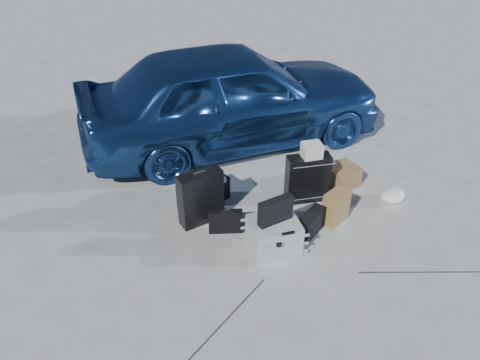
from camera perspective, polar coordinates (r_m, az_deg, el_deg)
name	(u,v)px	position (r m, az deg, el deg)	size (l,w,h in m)	color
ground	(297,243)	(5.56, 6.92, -7.67)	(60.00, 60.00, 0.00)	#B3B4AE
car	(232,95)	(7.11, -0.96, 10.33)	(1.82, 4.52, 1.54)	#255198
pelican_case	(274,235)	(5.34, 4.15, -6.76)	(0.54, 0.44, 0.39)	#B0B3B6
laptop_bag	(275,211)	(5.13, 4.35, -3.75)	(0.40, 0.10, 0.30)	black
briefcase	(226,221)	(5.58, -1.77, -5.07)	(0.40, 0.09, 0.31)	black
suitcase_left	(201,197)	(5.64, -4.81, -2.14)	(0.54, 0.19, 0.70)	black
suitcase_right	(307,178)	(6.04, 8.20, 0.19)	(0.55, 0.20, 0.66)	black
white_carton	(312,150)	(5.81, 8.75, 3.61)	(0.24, 0.19, 0.19)	silver
duffel_bag	(204,193)	(6.02, -4.46, -1.59)	(0.66, 0.28, 0.33)	black
flat_box_white	(204,180)	(5.90, -4.39, -0.01)	(0.45, 0.33, 0.08)	silver
flat_box_black	(205,176)	(5.86, -4.32, 0.53)	(0.29, 0.21, 0.06)	black
kraft_bag	(336,207)	(5.81, 11.60, -3.26)	(0.32, 0.19, 0.43)	#8D613D
cardboard_box	(342,176)	(6.49, 12.38, 0.43)	(0.39, 0.34, 0.29)	brown
plastic_bag	(393,195)	(6.40, 18.13, -1.79)	(0.34, 0.29, 0.19)	white
messenger_bag	(311,223)	(5.63, 8.70, -5.22)	(0.42, 0.16, 0.29)	black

